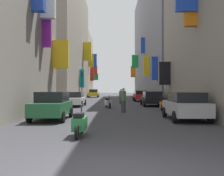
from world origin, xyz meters
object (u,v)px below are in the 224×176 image
object	(u,v)px
parked_car_yellow	(94,93)
pedestrian_crossing	(123,100)
scooter_green	(80,124)
parked_car_green	(52,105)
traffic_light_near_corner	(82,81)
parked_car_silver	(186,106)
scooter_orange	(163,104)
pedestrian_near_left	(121,97)
parked_car_black	(152,98)
scooter_silver	(108,103)
parked_car_white	(74,99)
parked_car_red	(140,96)

from	to	relation	value
parked_car_yellow	pedestrian_crossing	size ratio (longest dim) A/B	2.53
scooter_green	pedestrian_crossing	world-z (taller)	pedestrian_crossing
parked_car_green	traffic_light_near_corner	world-z (taller)	traffic_light_near_corner
parked_car_silver	pedestrian_crossing	world-z (taller)	pedestrian_crossing
parked_car_green	parked_car_yellow	xyz separation A→B (m)	(-0.45, 37.12, 0.00)
scooter_green	pedestrian_crossing	bearing A→B (deg)	78.89
scooter_green	traffic_light_near_corner	xyz separation A→B (m)	(-3.27, 28.76, 2.36)
scooter_orange	pedestrian_near_left	size ratio (longest dim) A/B	1.18
parked_car_black	traffic_light_near_corner	bearing A→B (deg)	124.68
scooter_orange	scooter_silver	bearing A→B (deg)	151.43
parked_car_yellow	scooter_green	size ratio (longest dim) A/B	2.42
parked_car_black	parked_car_white	distance (m)	7.55
parked_car_yellow	traffic_light_near_corner	distance (m)	13.70
scooter_green	scooter_silver	distance (m)	14.13
parked_car_white	scooter_green	world-z (taller)	parked_car_white
parked_car_silver	parked_car_white	size ratio (longest dim) A/B	0.91
parked_car_silver	parked_car_white	bearing A→B (deg)	124.00
traffic_light_near_corner	pedestrian_near_left	bearing A→B (deg)	-57.92
parked_car_green	scooter_orange	bearing A→B (deg)	41.94
parked_car_black	scooter_green	size ratio (longest dim) A/B	2.28
parked_car_white	pedestrian_near_left	world-z (taller)	pedestrian_near_left
parked_car_white	pedestrian_crossing	xyz separation A→B (m)	(4.48, -6.70, 0.14)
parked_car_green	parked_car_black	bearing A→B (deg)	58.64
parked_car_yellow	parked_car_black	bearing A→B (deg)	-73.43
parked_car_silver	scooter_orange	world-z (taller)	parked_car_silver
parked_car_green	parked_car_black	world-z (taller)	parked_car_green
scooter_green	scooter_silver	bearing A→B (deg)	87.02
parked_car_red	pedestrian_crossing	bearing A→B (deg)	-99.61
scooter_orange	pedestrian_near_left	xyz separation A→B (m)	(-3.11, 8.61, 0.34)
parked_car_yellow	scooter_green	bearing A→B (deg)	-86.47
traffic_light_near_corner	parked_car_white	bearing A→B (deg)	-86.75
scooter_green	traffic_light_near_corner	size ratio (longest dim) A/B	0.44
parked_car_silver	parked_car_green	size ratio (longest dim) A/B	1.04
parked_car_green	pedestrian_crossing	size ratio (longest dim) A/B	2.24
parked_car_silver	parked_car_red	size ratio (longest dim) A/B	0.94
pedestrian_near_left	traffic_light_near_corner	world-z (taller)	traffic_light_near_corner
parked_car_yellow	scooter_green	xyz separation A→B (m)	(2.61, -42.30, -0.33)
scooter_silver	pedestrian_crossing	distance (m)	4.56
parked_car_silver	traffic_light_near_corner	bearing A→B (deg)	109.47
scooter_orange	parked_car_black	bearing A→B (deg)	91.82
traffic_light_near_corner	scooter_silver	bearing A→B (deg)	-74.70
parked_car_yellow	parked_car_white	xyz separation A→B (m)	(0.04, -25.87, -0.06)
parked_car_silver	parked_car_green	xyz separation A→B (m)	(-7.27, 0.14, 0.00)
pedestrian_crossing	parked_car_white	bearing A→B (deg)	123.78
parked_car_yellow	pedestrian_crossing	xyz separation A→B (m)	(4.52, -32.57, 0.08)
parked_car_silver	scooter_green	distance (m)	7.18
pedestrian_crossing	parked_car_yellow	bearing A→B (deg)	97.90
parked_car_red	parked_car_green	bearing A→B (deg)	-107.85
parked_car_white	scooter_orange	xyz separation A→B (m)	(7.70, -4.70, -0.27)
parked_car_green	scooter_orange	size ratio (longest dim) A/B	2.05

